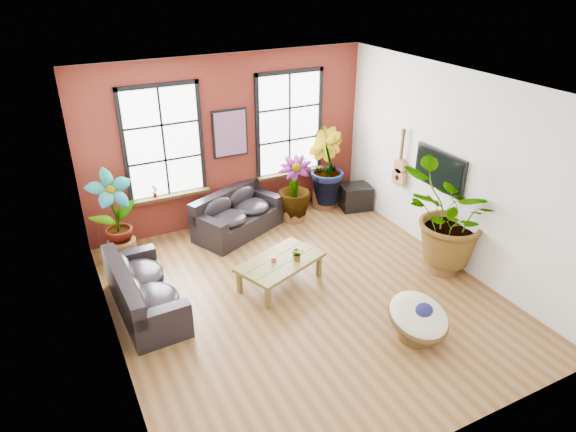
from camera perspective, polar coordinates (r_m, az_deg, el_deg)
name	(u,v)px	position (r m, az deg, el deg)	size (l,w,h in m)	color
room	(301,199)	(7.99, 1.47, 1.86)	(6.04, 6.54, 3.54)	brown
sofa_back	(236,215)	(10.58, -5.79, 0.12)	(2.05, 1.59, 0.85)	black
sofa_left	(142,292)	(8.56, -15.89, -8.09)	(0.94, 2.08, 0.81)	black
coffee_table	(280,263)	(8.85, -0.88, -5.26)	(1.68, 1.31, 0.57)	brown
papasan_chair	(419,318)	(7.95, 14.31, -10.92)	(1.18, 1.19, 0.70)	brown
poster	(230,133)	(10.51, -6.45, 9.12)	(0.74, 0.06, 0.98)	black
tv_wall_unit	(427,170)	(10.00, 15.23, 4.91)	(0.13, 1.86, 1.20)	black
media_box	(355,197)	(11.70, 7.49, 2.13)	(0.77, 0.68, 0.55)	black
pot_back_left	(123,249)	(10.19, -17.89, -3.52)	(0.62, 0.62, 0.39)	brown
pot_back_right	(324,199)	(11.72, 4.03, 1.92)	(0.62, 0.62, 0.39)	brown
pot_right_wall	(443,262)	(9.73, 16.85, -4.88)	(0.53, 0.53, 0.38)	brown
pot_mid	(293,212)	(11.11, 0.60, 0.49)	(0.52, 0.52, 0.37)	brown
floor_plant_back_left	(114,213)	(9.86, -18.74, 0.35)	(0.85, 0.58, 1.62)	#2E5115
floor_plant_back_right	(325,166)	(11.40, 4.11, 5.53)	(0.92, 0.74, 1.67)	#2E5115
floor_plant_right_wall	(451,218)	(9.31, 17.66, -0.18)	(1.67, 1.45, 1.85)	#2E5115
floor_plant_mid	(294,187)	(10.86, 0.70, 3.27)	(0.71, 0.71, 1.27)	#2E5115
table_plant	(297,253)	(8.77, 1.05, -4.18)	(0.22, 0.19, 0.25)	#2E5115
sill_plant_left	(154,191)	(10.36, -14.63, 2.72)	(0.14, 0.10, 0.27)	#2E5115
sill_plant_right	(305,163)	(11.43, 1.89, 5.90)	(0.15, 0.15, 0.27)	#2E5115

